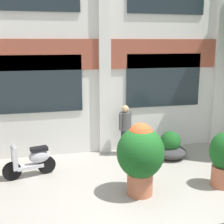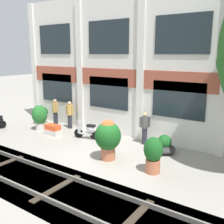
{
  "view_description": "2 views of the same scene",
  "coord_description": "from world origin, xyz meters",
  "px_view_note": "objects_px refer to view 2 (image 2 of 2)",
  "views": [
    {
      "loc": [
        -2.02,
        -6.3,
        3.46
      ],
      "look_at": [
        -0.15,
        1.47,
        1.66
      ],
      "focal_mm": 50.0,
      "sensor_mm": 36.0,
      "label": 1
    },
    {
      "loc": [
        6.12,
        -8.35,
        4.35
      ],
      "look_at": [
        -0.67,
        1.56,
        1.64
      ],
      "focal_mm": 42.0,
      "sensor_mm": 36.0,
      "label": 2
    }
  ],
  "objects_px": {
    "potted_plant_square_trough": "(53,130)",
    "potted_plant_glazed_jar": "(41,113)",
    "potted_plant_stone_basin": "(40,116)",
    "resident_by_doorway": "(70,114)",
    "resident_near_plants": "(55,112)",
    "resident_watching_tracks": "(145,127)",
    "potted_plant_fluted_column": "(153,153)",
    "potted_plant_wide_bowl": "(164,146)",
    "scooter_second_parked": "(88,131)",
    "potted_plant_ribbed_drum": "(108,137)"
  },
  "relations": [
    {
      "from": "potted_plant_ribbed_drum",
      "to": "potted_plant_fluted_column",
      "type": "bearing_deg",
      "value": -2.29
    },
    {
      "from": "potted_plant_wide_bowl",
      "to": "resident_near_plants",
      "type": "xyz_separation_m",
      "value": [
        -7.17,
        0.32,
        0.58
      ]
    },
    {
      "from": "potted_plant_glazed_jar",
      "to": "resident_watching_tracks",
      "type": "relative_size",
      "value": 0.7
    },
    {
      "from": "potted_plant_square_trough",
      "to": "potted_plant_glazed_jar",
      "type": "relative_size",
      "value": 0.85
    },
    {
      "from": "potted_plant_ribbed_drum",
      "to": "resident_watching_tracks",
      "type": "xyz_separation_m",
      "value": [
        0.37,
        2.56,
        -0.14
      ]
    },
    {
      "from": "potted_plant_square_trough",
      "to": "resident_near_plants",
      "type": "bearing_deg",
      "value": 130.81
    },
    {
      "from": "potted_plant_wide_bowl",
      "to": "scooter_second_parked",
      "type": "distance_m",
      "value": 4.1
    },
    {
      "from": "potted_plant_ribbed_drum",
      "to": "potted_plant_glazed_jar",
      "type": "relative_size",
      "value": 1.54
    },
    {
      "from": "potted_plant_stone_basin",
      "to": "potted_plant_fluted_column",
      "type": "distance_m",
      "value": 7.98
    },
    {
      "from": "resident_by_doorway",
      "to": "resident_watching_tracks",
      "type": "height_order",
      "value": "resident_by_doorway"
    },
    {
      "from": "resident_by_doorway",
      "to": "resident_watching_tracks",
      "type": "relative_size",
      "value": 1.01
    },
    {
      "from": "resident_by_doorway",
      "to": "resident_near_plants",
      "type": "xyz_separation_m",
      "value": [
        -0.97,
        -0.22,
        0.04
      ]
    },
    {
      "from": "potted_plant_stone_basin",
      "to": "resident_near_plants",
      "type": "xyz_separation_m",
      "value": [
        0.23,
        1.01,
        0.08
      ]
    },
    {
      "from": "scooter_second_parked",
      "to": "resident_near_plants",
      "type": "distance_m",
      "value": 3.21
    },
    {
      "from": "potted_plant_square_trough",
      "to": "resident_by_doorway",
      "type": "distance_m",
      "value": 1.61
    },
    {
      "from": "potted_plant_glazed_jar",
      "to": "resident_near_plants",
      "type": "xyz_separation_m",
      "value": [
        1.23,
        0.06,
        0.23
      ]
    },
    {
      "from": "potted_plant_fluted_column",
      "to": "potted_plant_ribbed_drum",
      "type": "relative_size",
      "value": 0.81
    },
    {
      "from": "potted_plant_wide_bowl",
      "to": "resident_near_plants",
      "type": "bearing_deg",
      "value": 177.43
    },
    {
      "from": "resident_by_doorway",
      "to": "potted_plant_square_trough",
      "type": "bearing_deg",
      "value": -0.93
    },
    {
      "from": "potted_plant_glazed_jar",
      "to": "resident_watching_tracks",
      "type": "bearing_deg",
      "value": 2.3
    },
    {
      "from": "potted_plant_stone_basin",
      "to": "potted_plant_glazed_jar",
      "type": "distance_m",
      "value": 1.39
    },
    {
      "from": "resident_by_doorway",
      "to": "resident_near_plants",
      "type": "height_order",
      "value": "resident_near_plants"
    },
    {
      "from": "potted_plant_fluted_column",
      "to": "potted_plant_square_trough",
      "type": "relative_size",
      "value": 1.47
    },
    {
      "from": "potted_plant_wide_bowl",
      "to": "scooter_second_parked",
      "type": "xyz_separation_m",
      "value": [
        -4.08,
        -0.41,
        0.12
      ]
    },
    {
      "from": "potted_plant_wide_bowl",
      "to": "resident_by_doorway",
      "type": "distance_m",
      "value": 6.25
    },
    {
      "from": "potted_plant_ribbed_drum",
      "to": "resident_near_plants",
      "type": "height_order",
      "value": "potted_plant_ribbed_drum"
    },
    {
      "from": "potted_plant_square_trough",
      "to": "scooter_second_parked",
      "type": "distance_m",
      "value": 2.08
    },
    {
      "from": "potted_plant_glazed_jar",
      "to": "resident_near_plants",
      "type": "height_order",
      "value": "resident_near_plants"
    },
    {
      "from": "potted_plant_square_trough",
      "to": "resident_watching_tracks",
      "type": "distance_m",
      "value": 5.06
    },
    {
      "from": "potted_plant_stone_basin",
      "to": "potted_plant_glazed_jar",
      "type": "xyz_separation_m",
      "value": [
        -1.0,
        0.95,
        -0.15
      ]
    },
    {
      "from": "potted_plant_fluted_column",
      "to": "potted_plant_stone_basin",
      "type": "bearing_deg",
      "value": 169.84
    },
    {
      "from": "potted_plant_wide_bowl",
      "to": "resident_by_doorway",
      "type": "bearing_deg",
      "value": 175.03
    },
    {
      "from": "potted_plant_stone_basin",
      "to": "potted_plant_ribbed_drum",
      "type": "relative_size",
      "value": 0.85
    },
    {
      "from": "potted_plant_wide_bowl",
      "to": "potted_plant_ribbed_drum",
      "type": "bearing_deg",
      "value": -129.29
    },
    {
      "from": "potted_plant_fluted_column",
      "to": "resident_watching_tracks",
      "type": "xyz_separation_m",
      "value": [
        -1.73,
        2.64,
        0.1
      ]
    },
    {
      "from": "potted_plant_square_trough",
      "to": "resident_near_plants",
      "type": "distance_m",
      "value": 1.79
    },
    {
      "from": "potted_plant_square_trough",
      "to": "resident_watching_tracks",
      "type": "xyz_separation_m",
      "value": [
        4.8,
        1.49,
        0.58
      ]
    },
    {
      "from": "potted_plant_stone_basin",
      "to": "potted_plant_fluted_column",
      "type": "height_order",
      "value": "potted_plant_stone_basin"
    },
    {
      "from": "potted_plant_square_trough",
      "to": "scooter_second_parked",
      "type": "relative_size",
      "value": 0.69
    },
    {
      "from": "potted_plant_stone_basin",
      "to": "resident_watching_tracks",
      "type": "height_order",
      "value": "resident_watching_tracks"
    },
    {
      "from": "resident_watching_tracks",
      "to": "potted_plant_ribbed_drum",
      "type": "bearing_deg",
      "value": -40.35
    },
    {
      "from": "resident_near_plants",
      "to": "potted_plant_stone_basin",
      "type": "bearing_deg",
      "value": 11.51
    },
    {
      "from": "potted_plant_square_trough",
      "to": "potted_plant_ribbed_drum",
      "type": "distance_m",
      "value": 4.62
    },
    {
      "from": "potted_plant_wide_bowl",
      "to": "resident_near_plants",
      "type": "distance_m",
      "value": 7.21
    },
    {
      "from": "potted_plant_fluted_column",
      "to": "potted_plant_square_trough",
      "type": "height_order",
      "value": "potted_plant_fluted_column"
    },
    {
      "from": "potted_plant_fluted_column",
      "to": "potted_plant_square_trough",
      "type": "xyz_separation_m",
      "value": [
        -6.53,
        1.15,
        -0.49
      ]
    },
    {
      "from": "potted_plant_square_trough",
      "to": "resident_by_doorway",
      "type": "xyz_separation_m",
      "value": [
        -0.13,
        1.49,
        0.6
      ]
    },
    {
      "from": "resident_near_plants",
      "to": "resident_by_doorway",
      "type": "bearing_deg",
      "value": 127.0
    },
    {
      "from": "potted_plant_stone_basin",
      "to": "resident_near_plants",
      "type": "relative_size",
      "value": 0.87
    },
    {
      "from": "resident_by_doorway",
      "to": "resident_watching_tracks",
      "type": "distance_m",
      "value": 4.93
    }
  ]
}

